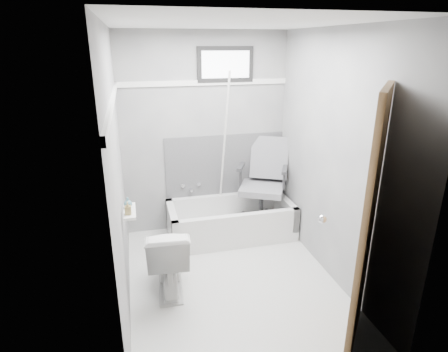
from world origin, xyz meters
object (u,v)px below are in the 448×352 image
object	(u,v)px
door	(428,244)
soap_bottle_b	(128,202)
soap_bottle_a	(128,208)
toilet	(168,257)
bathtub	(231,220)
office_chair	(262,183)

from	to	relation	value
door	soap_bottle_b	world-z (taller)	door
soap_bottle_a	door	bearing A→B (deg)	-30.84
toilet	soap_bottle_b	world-z (taller)	soap_bottle_b
door	soap_bottle_a	bearing A→B (deg)	149.16
soap_bottle_a	bathtub	bearing A→B (deg)	42.27
toilet	soap_bottle_a	bearing A→B (deg)	33.74
toilet	door	xyz separation A→B (m)	(1.60, -1.33, 0.66)
bathtub	toilet	size ratio (longest dim) A/B	2.15
bathtub	office_chair	size ratio (longest dim) A/B	1.44
bathtub	soap_bottle_b	distance (m)	1.67
office_chair	door	xyz separation A→B (m)	(0.34, -2.26, 0.36)
toilet	soap_bottle_a	xyz separation A→B (m)	(-0.32, -0.18, 0.62)
office_chair	soap_bottle_b	distance (m)	1.88
soap_bottle_b	bathtub	bearing A→B (deg)	38.29
bathtub	door	distance (m)	2.46
bathtub	door	bearing A→B (deg)	-71.25
office_chair	soap_bottle_b	xyz separation A→B (m)	(-1.58, -0.97, 0.32)
soap_bottle_a	soap_bottle_b	world-z (taller)	soap_bottle_a
door	soap_bottle_b	xyz separation A→B (m)	(-1.92, 1.29, -0.04)
office_chair	bathtub	bearing A→B (deg)	-146.72
bathtub	soap_bottle_b	world-z (taller)	soap_bottle_b
soap_bottle_a	soap_bottle_b	xyz separation A→B (m)	(0.00, 0.14, -0.01)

